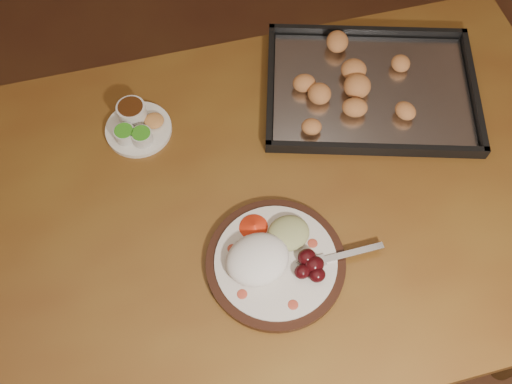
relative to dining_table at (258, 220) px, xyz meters
name	(u,v)px	position (x,y,z in m)	size (l,w,h in m)	color
ground	(197,368)	(-0.25, -0.10, -0.65)	(4.00, 4.00, 0.00)	brown
dining_table	(258,220)	(0.00, 0.00, 0.00)	(1.64, 1.15, 0.75)	brown
dinner_plate	(273,258)	(-0.03, -0.14, 0.12)	(0.35, 0.28, 0.06)	black
condiment_saucer	(136,125)	(-0.17, 0.28, 0.12)	(0.15, 0.15, 0.05)	silver
baking_tray	(371,88)	(0.36, 0.15, 0.11)	(0.60, 0.54, 0.05)	black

